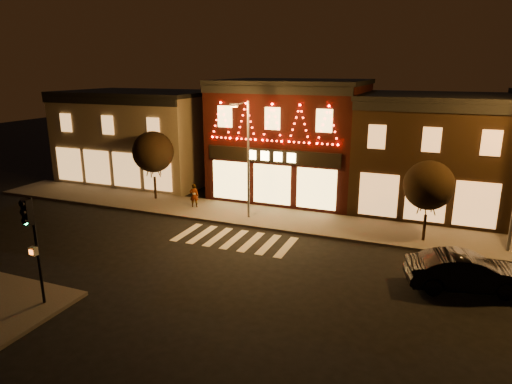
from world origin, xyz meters
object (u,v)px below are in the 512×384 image
Objects in this scene: traffic_signal_near at (32,231)px; streetlamp_mid at (246,151)px; dark_sedan at (466,272)px; pedestrian at (194,195)px.

traffic_signal_near is 13.18m from streetlamp_mid.
traffic_signal_near reaches higher than dark_sedan.
traffic_signal_near is 2.74× the size of pedestrian.
streetlamp_mid is 5.39m from pedestrian.
streetlamp_mid is 1.47× the size of dark_sedan.
traffic_signal_near is 0.61× the size of streetlamp_mid.
pedestrian is at bearing 158.50° from streetlamp_mid.
streetlamp_mid is (3.31, 12.71, 1.12)m from traffic_signal_near.
pedestrian is at bearing 56.14° from dark_sedan.
streetlamp_mid is at bearing 53.51° from dark_sedan.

